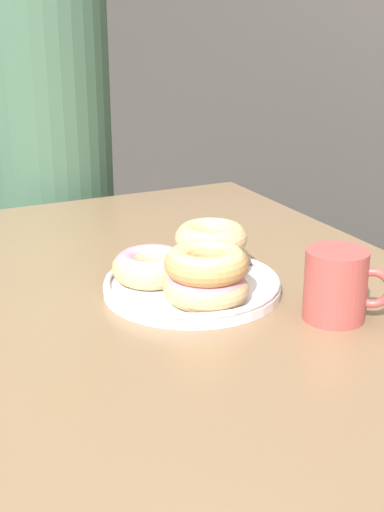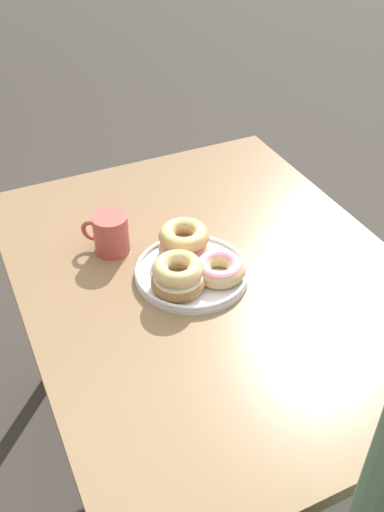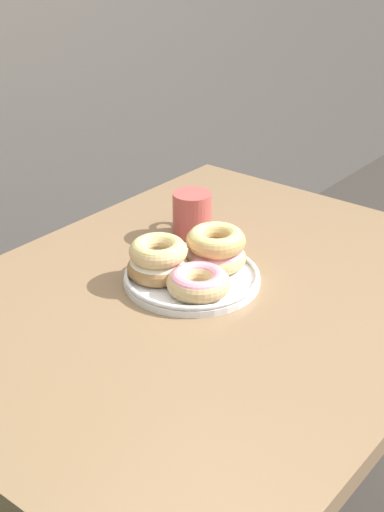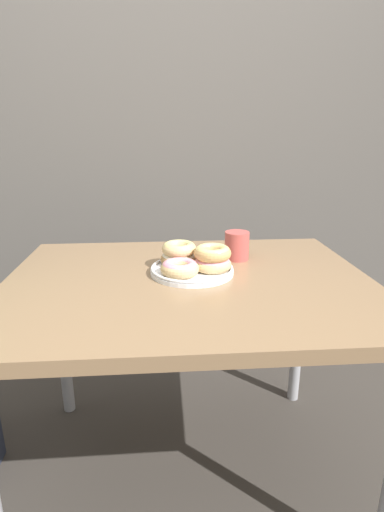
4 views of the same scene
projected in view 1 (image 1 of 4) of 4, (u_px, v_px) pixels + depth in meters
name	position (u px, v px, depth m)	size (l,w,h in m)	color
dining_table	(159.00, 339.00, 1.13)	(1.18, 0.91, 0.78)	#846647
donut_plate	(195.00, 268.00, 1.10)	(0.29, 0.28, 0.09)	white
coffee_mug	(337.00, 284.00, 1.00)	(0.10, 0.11, 0.10)	#B74C47
person_figure	(47.00, 162.00, 1.80)	(0.38, 0.32, 1.53)	#232838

